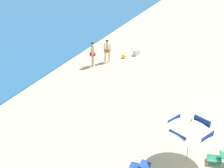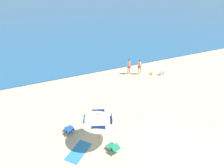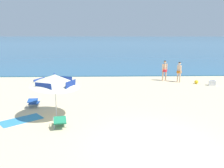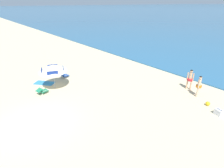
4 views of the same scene
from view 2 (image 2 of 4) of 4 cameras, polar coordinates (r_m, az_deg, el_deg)
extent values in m
plane|color=beige|center=(13.18, 18.64, -17.74)|extent=(800.00, 800.00, 0.00)
cylinder|color=silver|center=(12.48, -3.99, -12.71)|extent=(0.04, 0.04, 2.05)
cone|color=beige|center=(12.02, -4.11, -9.89)|extent=(3.32, 3.32, 0.80)
cube|color=navy|center=(12.77, -4.11, -8.09)|extent=(0.78, 0.36, 0.29)
cube|color=navy|center=(12.13, -8.12, -10.43)|extent=(0.36, 0.78, 0.29)
cube|color=navy|center=(11.43, -4.07, -12.86)|extent=(0.78, 0.36, 0.29)
cube|color=navy|center=(12.10, -0.06, -10.20)|extent=(0.36, 0.78, 0.29)
sphere|color=navy|center=(11.85, -4.15, -8.75)|extent=(0.06, 0.06, 0.06)
cube|color=#1E4799|center=(13.95, -12.74, -12.89)|extent=(0.57, 0.65, 0.04)
cube|color=#1E4799|center=(13.55, -12.31, -12.99)|extent=(0.53, 0.46, 0.14)
cylinder|color=silver|center=(14.18, -14.06, -12.87)|extent=(0.03, 0.03, 0.18)
cylinder|color=silver|center=(14.29, -12.17, -12.31)|extent=(0.03, 0.03, 0.18)
cylinder|color=silver|center=(13.76, -13.26, -14.21)|extent=(0.03, 0.03, 0.18)
cylinder|color=silver|center=(13.86, -11.31, -13.61)|extent=(0.03, 0.03, 0.18)
cylinder|color=silver|center=(13.82, -13.91, -12.84)|extent=(0.07, 0.54, 0.02)
cylinder|color=silver|center=(13.94, -11.70, -12.17)|extent=(0.07, 0.54, 0.02)
cube|color=#1E7F56|center=(12.40, -0.11, -18.07)|extent=(0.64, 0.70, 0.04)
cube|color=#1E7F56|center=(12.04, 1.09, -18.34)|extent=(0.57, 0.50, 0.20)
cylinder|color=silver|center=(12.53, -1.89, -18.20)|extent=(0.03, 0.03, 0.18)
cylinder|color=silver|center=(12.75, -0.05, -17.24)|extent=(0.03, 0.03, 0.18)
cylinder|color=silver|center=(12.22, -0.18, -19.67)|extent=(0.03, 0.03, 0.18)
cylinder|color=silver|center=(12.43, 1.68, -18.64)|extent=(0.03, 0.03, 0.18)
cylinder|color=silver|center=(12.19, -1.19, -18.24)|extent=(0.14, 0.53, 0.02)
cylinder|color=silver|center=(12.45, 0.94, -17.11)|extent=(0.14, 0.53, 0.02)
cylinder|color=#D8A87F|center=(22.46, 5.24, 4.20)|extent=(0.12, 0.12, 0.85)
cylinder|color=#D8A87F|center=(22.24, 4.76, 3.99)|extent=(0.12, 0.12, 0.85)
cylinder|color=red|center=(22.18, 5.04, 5.16)|extent=(0.42, 0.42, 0.18)
cylinder|color=#D8A87F|center=(22.08, 5.07, 5.83)|extent=(0.23, 0.23, 0.60)
cylinder|color=#D8A87F|center=(22.25, 5.41, 5.93)|extent=(0.09, 0.09, 0.64)
cylinder|color=#D8A87F|center=(21.93, 4.73, 5.65)|extent=(0.09, 0.09, 0.64)
sphere|color=#D8A87F|center=(21.93, 5.12, 6.93)|extent=(0.23, 0.23, 0.23)
sphere|color=black|center=(21.92, 5.12, 7.00)|extent=(0.21, 0.21, 0.21)
cylinder|color=beige|center=(22.34, 8.41, 3.86)|extent=(0.12, 0.12, 0.82)
cylinder|color=beige|center=(22.50, 7.81, 4.07)|extent=(0.12, 0.12, 0.82)
cylinder|color=orange|center=(22.26, 8.18, 4.99)|extent=(0.41, 0.41, 0.17)
cylinder|color=beige|center=(22.17, 8.23, 5.64)|extent=(0.23, 0.23, 0.58)
cylinder|color=beige|center=(22.06, 8.65, 5.46)|extent=(0.09, 0.09, 0.62)
cylinder|color=beige|center=(22.28, 7.80, 5.73)|extent=(0.09, 0.09, 0.62)
sphere|color=beige|center=(22.02, 8.30, 6.70)|extent=(0.22, 0.22, 0.22)
sphere|color=black|center=(22.01, 8.30, 6.76)|extent=(0.20, 0.20, 0.20)
cube|color=white|center=(22.75, 14.59, 3.01)|extent=(0.57, 0.48, 0.32)
cube|color=white|center=(22.68, 14.65, 3.47)|extent=(0.58, 0.50, 0.08)
cylinder|color=black|center=(22.66, 14.66, 3.60)|extent=(0.32, 0.14, 0.02)
sphere|color=yellow|center=(22.61, 11.65, 3.16)|extent=(0.30, 0.30, 0.30)
cube|color=#3384BC|center=(12.56, -9.89, -19.13)|extent=(1.96, 1.84, 0.01)
camera|label=1|loc=(10.93, -80.14, 8.76)|focal=54.82mm
camera|label=3|loc=(7.86, 57.65, -29.64)|focal=36.13mm
camera|label=4|loc=(17.74, 50.31, 9.92)|focal=28.23mm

